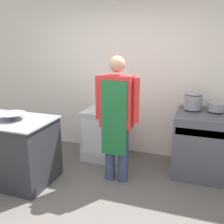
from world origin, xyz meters
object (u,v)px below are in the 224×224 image
(mixing_bowl, at_px, (12,116))
(stove, at_px, (202,144))
(person_cook, at_px, (117,113))
(stock_pot, at_px, (193,101))
(fridge_unit, at_px, (105,133))
(sauce_pot, at_px, (217,107))

(mixing_bowl, bearing_deg, stove, 23.43)
(person_cook, bearing_deg, mixing_bowl, -161.46)
(stock_pot, bearing_deg, stove, -38.04)
(person_cook, bearing_deg, stove, 28.86)
(fridge_unit, xyz_separation_m, mixing_bowl, (-0.89, -1.13, 0.52))
(stove, xyz_separation_m, person_cook, (-1.11, -0.61, 0.52))
(mixing_bowl, bearing_deg, fridge_unit, 51.70)
(sauce_pot, bearing_deg, stove, -138.64)
(stock_pot, height_order, sauce_pot, stock_pot)
(mixing_bowl, xyz_separation_m, sauce_pot, (2.60, 1.19, 0.06))
(stock_pot, bearing_deg, mixing_bowl, -152.23)
(fridge_unit, distance_m, sauce_pot, 1.80)
(person_cook, distance_m, stock_pot, 1.20)
(mixing_bowl, bearing_deg, sauce_pot, 24.70)
(person_cook, relative_size, sauce_pot, 7.37)
(sauce_pot, bearing_deg, fridge_unit, -177.90)
(fridge_unit, distance_m, person_cook, 0.99)
(stove, distance_m, fridge_unit, 1.55)
(person_cook, bearing_deg, stock_pot, 38.63)
(fridge_unit, xyz_separation_m, sauce_pot, (1.70, 0.06, 0.58))
(stove, distance_m, sauce_pot, 0.58)
(person_cook, bearing_deg, fridge_unit, 122.69)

